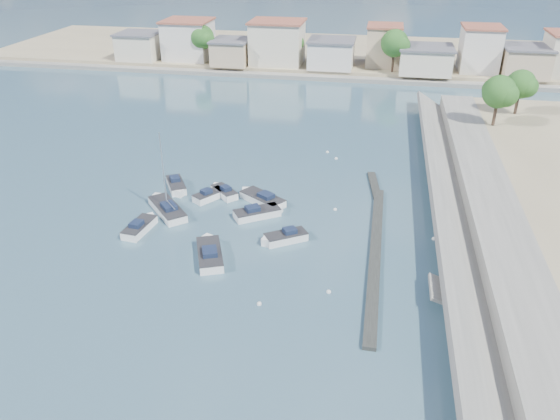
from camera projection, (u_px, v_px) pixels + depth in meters
name	position (u px, v px, depth m)	size (l,w,h in m)	color
ground	(332.00, 137.00, 77.04)	(400.00, 400.00, 0.00)	#325264
seawall_walkway	(503.00, 241.00, 50.14)	(5.00, 90.00, 1.80)	slate
breakwater	(375.00, 237.00, 52.10)	(2.00, 31.02, 0.35)	black
far_shore_land	(356.00, 54.00, 121.89)	(160.00, 40.00, 1.40)	gray
far_shore_quay	(349.00, 79.00, 103.78)	(160.00, 2.50, 0.80)	slate
far_town	(408.00, 51.00, 105.06)	(113.01, 12.80, 8.35)	beige
shore_trees	(396.00, 53.00, 97.19)	(74.56, 38.32, 7.92)	#38281E
motorboat_a	(210.00, 253.00, 49.22)	(3.88, 5.90, 1.48)	white
motorboat_b	(211.00, 195.00, 59.65)	(3.30, 3.83, 1.48)	white
motorboat_c	(261.00, 199.00, 58.96)	(5.49, 4.64, 1.48)	white
motorboat_d	(284.00, 238.00, 51.60)	(4.26, 3.56, 1.48)	white
motorboat_e	(141.00, 227.00, 53.51)	(2.20, 4.83, 1.48)	white
motorboat_f	(223.00, 192.00, 60.41)	(3.59, 3.56, 1.48)	white
motorboat_g	(176.00, 186.00, 61.71)	(3.60, 4.61, 1.48)	white
motorboat_h	(259.00, 213.00, 56.04)	(4.93, 4.11, 1.48)	white
sailboat	(166.00, 208.00, 56.93)	(5.65, 6.03, 9.00)	white
mooring_buoys	(338.00, 214.00, 56.46)	(14.63, 33.56, 0.40)	silver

